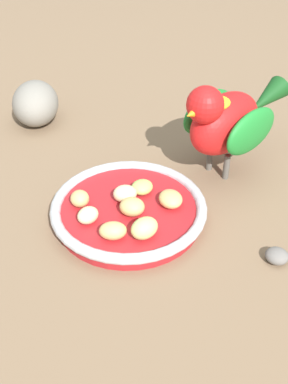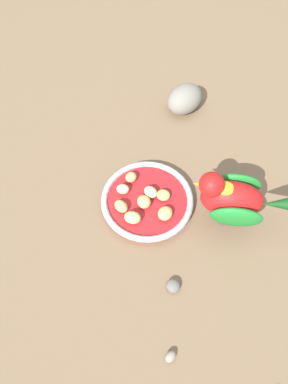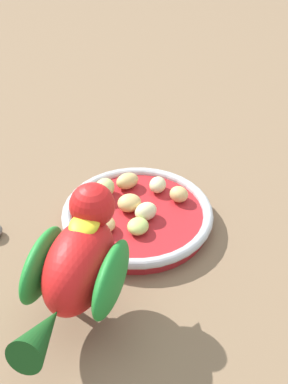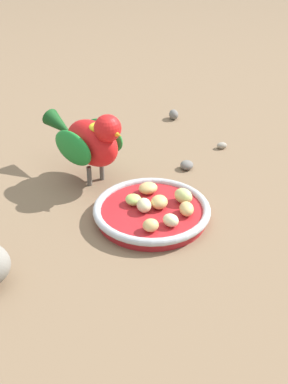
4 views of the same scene
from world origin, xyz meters
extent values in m
plane|color=#7A6047|center=(0.00, 0.00, 0.00)|extent=(4.00, 4.00, 0.00)
cylinder|color=#AD1E23|center=(0.00, 0.00, 0.01)|extent=(0.18, 0.18, 0.02)
torus|color=#B7BABF|center=(0.00, 0.00, 0.02)|extent=(0.19, 0.19, 0.01)
ellipsoid|color=tan|center=(-0.05, 0.03, 0.03)|extent=(0.03, 0.04, 0.02)
ellipsoid|color=#B2CC66|center=(0.02, -0.03, 0.03)|extent=(0.03, 0.04, 0.02)
ellipsoid|color=beige|center=(0.01, 0.00, 0.03)|extent=(0.03, 0.03, 0.02)
ellipsoid|color=tan|center=(0.02, 0.05, 0.03)|extent=(0.03, 0.03, 0.02)
ellipsoid|color=tan|center=(-0.01, 0.00, 0.03)|extent=(0.04, 0.04, 0.02)
ellipsoid|color=tan|center=(-0.01, -0.05, 0.03)|extent=(0.03, 0.03, 0.02)
ellipsoid|color=#C6D17A|center=(-0.06, 0.00, 0.03)|extent=(0.03, 0.04, 0.02)
ellipsoid|color=beige|center=(-0.01, 0.05, 0.03)|extent=(0.03, 0.03, 0.02)
cylinder|color=#59544C|center=(0.04, -0.15, 0.02)|extent=(0.01, 0.01, 0.04)
cylinder|color=#59544C|center=(0.06, -0.14, 0.02)|extent=(0.01, 0.01, 0.04)
ellipsoid|color=red|center=(0.05, -0.15, 0.08)|extent=(0.11, 0.13, 0.08)
ellipsoid|color=#1E7F2D|center=(0.02, -0.18, 0.08)|extent=(0.06, 0.10, 0.06)
ellipsoid|color=#1E7F2D|center=(0.09, -0.15, 0.08)|extent=(0.06, 0.10, 0.06)
cone|color=#144719|center=(0.09, -0.24, 0.08)|extent=(0.06, 0.08, 0.05)
sphere|color=red|center=(0.04, -0.11, 0.12)|extent=(0.06, 0.06, 0.05)
cone|color=orange|center=(0.03, -0.09, 0.12)|extent=(0.02, 0.03, 0.02)
ellipsoid|color=yellow|center=(0.04, -0.13, 0.12)|extent=(0.04, 0.05, 0.01)
ellipsoid|color=gray|center=(0.28, 0.06, 0.03)|extent=(0.11, 0.10, 0.07)
ellipsoid|color=slate|center=(-0.13, -0.13, 0.01)|extent=(0.04, 0.04, 0.02)
camera|label=1|loc=(-0.44, 0.14, 0.40)|focal=45.38mm
camera|label=2|loc=(-0.31, -0.18, 0.64)|focal=32.17mm
camera|label=3|loc=(0.36, -0.43, 0.49)|focal=53.54mm
camera|label=4|loc=(0.27, 0.65, 0.48)|focal=48.03mm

